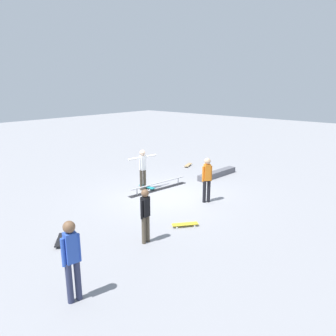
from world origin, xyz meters
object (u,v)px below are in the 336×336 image
Objects in this scene: skater_main at (143,167)px; bystander_black_shirt at (145,213)px; loose_skateboard_natural at (188,165)px; loose_skateboard_yellow at (185,224)px; loose_skateboard_black at (61,240)px; bystander_blue_shirt at (72,257)px; grind_rail at (159,186)px; bystander_orange_shirt at (207,178)px; skateboard_main at (147,187)px; skate_ledge at (217,174)px.

skater_main is 1.09× the size of bystander_black_shirt.
loose_skateboard_yellow is at bearing -163.73° from loose_skateboard_natural.
bystander_black_shirt reaches higher than loose_skateboard_black.
bystander_black_shirt is 1.85× the size of loose_skateboard_natural.
loose_skateboard_black is (-1.13, -2.39, -0.89)m from bystander_blue_shirt.
grind_rail is 3.91× the size of loose_skateboard_black.
bystander_orange_shirt is 2.19× the size of loose_skateboard_yellow.
loose_skateboard_black is (8.93, 2.40, 0.00)m from loose_skateboard_natural.
loose_skateboard_natural is at bearing -74.67° from skateboard_main.
skate_ledge is 1.62× the size of bystander_black_shirt.
skateboard_main is at bearing -136.86° from bystander_black_shirt.
grind_rail is at bearing -38.47° from loose_skateboard_black.
bystander_orange_shirt reaches higher than skateboard_main.
loose_skateboard_black is at bearing -175.17° from loose_skateboard_yellow.
bystander_blue_shirt reaches higher than loose_skateboard_yellow.
loose_skateboard_black is (5.15, -1.29, -0.86)m from bystander_orange_shirt.
bystander_blue_shirt is at bearing -136.54° from skater_main.
skater_main is 3.92m from loose_skateboard_yellow.
skater_main is 1.00× the size of bystander_orange_shirt.
grind_rail is at bearing -13.68° from skate_ledge.
bystander_orange_shirt is at bearing 100.21° from grind_rail.
loose_skateboard_yellow and loose_skateboard_natural have the same top height.
grind_rail is 0.51m from skateboard_main.
loose_skateboard_yellow is (2.15, 0.68, -0.86)m from bystander_orange_shirt.
bystander_blue_shirt is (9.40, 2.60, 0.84)m from skate_ledge.
bystander_black_shirt is at bearing -98.85° from loose_skateboard_black.
bystander_black_shirt is at bearing 24.05° from bystander_blue_shirt.
bystander_black_shirt reaches higher than loose_skateboard_yellow.
grind_rail is 3.61m from loose_skateboard_yellow.
skate_ledge is (-3.21, 0.78, -0.00)m from grind_rail.
grind_rail is 2.41m from bystander_orange_shirt.
bystander_blue_shirt is (2.65, 0.63, 0.11)m from bystander_black_shirt.
bystander_blue_shirt reaches higher than skater_main.
bystander_black_shirt is 2.06× the size of loose_skateboard_black.
grind_rail is 4.55m from bystander_black_shirt.
bystander_black_shirt is at bearing 16.28° from skate_ledge.
skateboard_main is 1.07× the size of loose_skateboard_yellow.
bystander_orange_shirt is at bearing -70.21° from skater_main.
loose_skateboard_black is at bearing -157.85° from bystander_orange_shirt.
loose_skateboard_yellow is at bearing -82.74° from loose_skateboard_black.
skate_ledge is 3.34× the size of loose_skateboard_black.
grind_rail reaches higher than loose_skateboard_natural.
bystander_blue_shirt is (6.28, 1.10, 0.03)m from bystander_orange_shirt.
bystander_blue_shirt is at bearing 124.81° from skateboard_main.
bystander_orange_shirt reaches higher than grind_rail.
loose_skateboard_black is at bearing -50.12° from bystander_black_shirt.
loose_skateboard_yellow is (1.85, 3.41, 0.00)m from skateboard_main.
skateboard_main and loose_skateboard_black have the same top height.
bystander_orange_shirt is 5.35m from loose_skateboard_natural.
grind_rail reaches higher than loose_skateboard_black.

